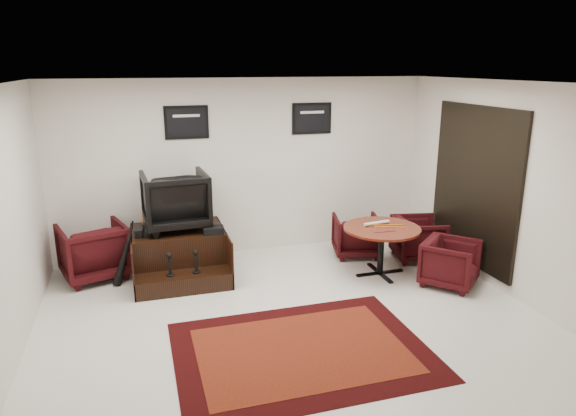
% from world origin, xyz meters
% --- Properties ---
extents(ground, '(6.00, 6.00, 0.00)m').
position_xyz_m(ground, '(0.00, 0.00, 0.00)').
color(ground, silver).
rests_on(ground, ground).
extents(room_shell, '(6.02, 5.02, 2.81)m').
position_xyz_m(room_shell, '(0.41, 0.12, 1.79)').
color(room_shell, silver).
rests_on(room_shell, ground).
extents(area_rug, '(2.71, 2.03, 0.01)m').
position_xyz_m(area_rug, '(-0.11, -0.74, 0.01)').
color(area_rug, black).
rests_on(area_rug, ground).
extents(shine_podium, '(1.32, 1.36, 0.68)m').
position_xyz_m(shine_podium, '(-1.17, 1.78, 0.31)').
color(shine_podium, black).
rests_on(shine_podium, ground).
extents(shine_chair, '(0.95, 0.90, 0.93)m').
position_xyz_m(shine_chair, '(-1.17, 1.92, 1.14)').
color(shine_chair, black).
rests_on(shine_chair, shine_podium).
extents(shoes_pair, '(0.26, 0.32, 0.11)m').
position_xyz_m(shoes_pair, '(-1.65, 1.72, 0.73)').
color(shoes_pair, black).
rests_on(shoes_pair, shine_podium).
extents(polish_kit, '(0.30, 0.22, 0.10)m').
position_xyz_m(polish_kit, '(-0.70, 1.50, 0.73)').
color(polish_kit, black).
rests_on(polish_kit, shine_podium).
extents(umbrella_black, '(0.33, 0.12, 0.90)m').
position_xyz_m(umbrella_black, '(-1.93, 1.62, 0.45)').
color(umbrella_black, black).
rests_on(umbrella_black, ground).
extents(umbrella_hooked, '(0.33, 0.13, 0.90)m').
position_xyz_m(umbrella_hooked, '(-1.92, 1.82, 0.45)').
color(umbrella_hooked, black).
rests_on(umbrella_hooked, ground).
extents(armchair_side, '(1.06, 1.03, 0.89)m').
position_xyz_m(armchair_side, '(-2.36, 2.03, 0.44)').
color(armchair_side, black).
rests_on(armchair_side, ground).
extents(meeting_table, '(1.11, 1.11, 0.73)m').
position_xyz_m(meeting_table, '(1.66, 0.94, 0.64)').
color(meeting_table, '#49190A').
rests_on(meeting_table, ground).
extents(table_chair_back, '(0.84, 0.80, 0.72)m').
position_xyz_m(table_chair_back, '(1.64, 1.78, 0.36)').
color(table_chair_back, black).
rests_on(table_chair_back, ground).
extents(table_chair_window, '(0.81, 0.84, 0.74)m').
position_xyz_m(table_chair_window, '(2.51, 1.33, 0.37)').
color(table_chair_window, black).
rests_on(table_chair_window, ground).
extents(table_chair_corner, '(0.96, 0.95, 0.72)m').
position_xyz_m(table_chair_corner, '(2.41, 0.31, 0.36)').
color(table_chair_corner, black).
rests_on(table_chair_corner, ground).
extents(paper_roll, '(0.42, 0.11, 0.05)m').
position_xyz_m(paper_roll, '(1.64, 1.08, 0.75)').
color(paper_roll, silver).
rests_on(paper_roll, meeting_table).
extents(table_clutter, '(0.57, 0.34, 0.01)m').
position_xyz_m(table_clutter, '(1.74, 0.91, 0.73)').
color(table_clutter, orange).
rests_on(table_clutter, meeting_table).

